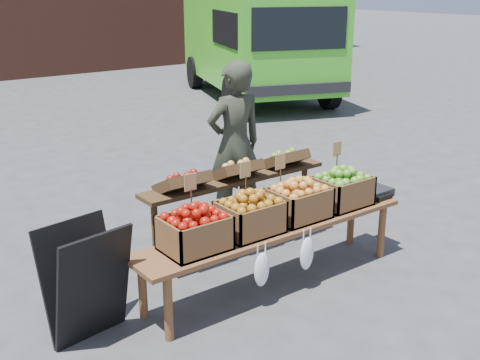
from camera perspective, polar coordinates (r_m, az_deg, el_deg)
ground at (r=6.20m, az=8.99°, el=-6.49°), size 80.00×80.00×0.00m
delivery_van at (r=13.97m, az=1.57°, el=12.71°), size 4.15×5.89×2.41m
vendor at (r=6.50m, az=-0.50°, el=3.38°), size 0.70×0.49×1.81m
chalkboard_sign at (r=4.68m, az=-14.38°, el=-9.35°), size 0.65×0.42×0.91m
back_table at (r=5.85m, az=-0.38°, el=-2.31°), size 2.10×0.44×1.04m
display_bench at (r=5.35m, az=3.25°, el=-7.10°), size 2.70×0.56×0.57m
crate_golden_apples at (r=4.73m, az=-4.34°, el=-5.04°), size 0.50×0.40×0.28m
crate_russet_pears at (r=5.02m, az=0.94°, el=-3.55°), size 0.50×0.40×0.28m
crate_red_apples at (r=5.36m, az=5.58°, el=-2.21°), size 0.50×0.40×0.28m
crate_green_apples at (r=5.73m, az=9.65°, el=-1.02°), size 0.50×0.40×0.28m
weighing_scale at (r=6.06m, az=12.37°, el=-1.09°), size 0.34×0.30×0.08m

